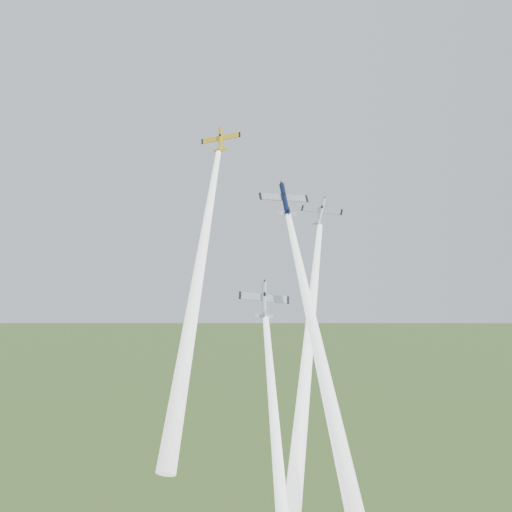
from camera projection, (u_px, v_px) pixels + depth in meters
name	position (u px, v px, depth m)	size (l,w,h in m)	color
plane_yellow	(221.00, 139.00, 120.07)	(7.61, 7.55, 1.19)	gold
smoke_trail_yellow	(196.00, 287.00, 101.73)	(2.77, 2.77, 58.70)	white
plane_navy	(285.00, 199.00, 107.90)	(8.65, 8.58, 1.35)	#0D173B
smoke_trail_navy	(323.00, 372.00, 90.56)	(2.77, 2.77, 56.70)	white
plane_silver_right	(321.00, 212.00, 116.66)	(7.58, 7.52, 1.19)	#B4BCC3
smoke_trail_silver_right	(306.00, 373.00, 99.01)	(2.77, 2.77, 57.32)	white
plane_silver_low	(264.00, 300.00, 100.89)	(8.08, 8.02, 1.27)	#B4BBC3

